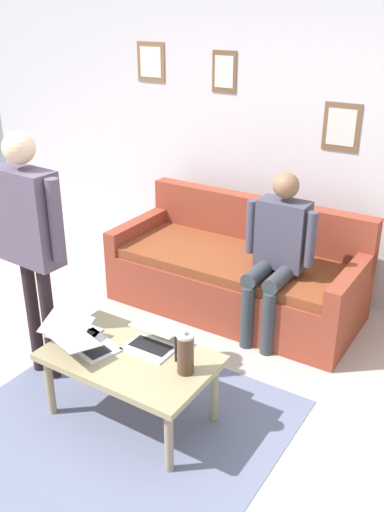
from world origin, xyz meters
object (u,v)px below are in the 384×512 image
(laptop_center, at_px, (85,343))
(coffee_table, at_px, (130,362))
(person_standing, at_px, (29,229))
(laptop_left, at_px, (152,340))
(couch, at_px, (237,274))
(person_seated, at_px, (277,248))
(laptop_right, at_px, (71,330))
(french_press, at_px, (185,353))

(laptop_center, bearing_deg, coffee_table, -160.55)
(person_standing, bearing_deg, laptop_left, -172.75)
(coffee_table, bearing_deg, couch, -85.99)
(coffee_table, height_order, person_seated, person_seated)
(laptop_right, distance_m, person_seated, 1.60)
(coffee_table, distance_m, laptop_left, 0.19)
(couch, height_order, laptop_center, couch)
(laptop_left, height_order, laptop_center, laptop_center)
(french_press, height_order, person_standing, person_standing)
(french_press, relative_size, person_seated, 0.22)
(couch, bearing_deg, laptop_left, 96.77)
(laptop_center, height_order, french_press, french_press)
(couch, distance_m, laptop_left, 1.46)
(couch, height_order, person_standing, person_standing)
(couch, bearing_deg, laptop_center, 84.78)
(laptop_left, distance_m, laptop_right, 0.53)
(laptop_right, xyz_separation_m, person_seated, (-0.77, -1.39, 0.23))
(coffee_table, distance_m, french_press, 0.41)
(coffee_table, distance_m, laptop_right, 0.45)
(couch, relative_size, person_seated, 1.60)
(laptop_center, xyz_separation_m, french_press, (-0.64, -0.13, 0.08))
(laptop_left, distance_m, person_standing, 1.04)
(couch, bearing_deg, laptop_right, 78.44)
(laptop_left, relative_size, french_press, 1.11)
(coffee_table, relative_size, laptop_left, 3.32)
(couch, relative_size, french_press, 7.33)
(coffee_table, xyz_separation_m, laptop_left, (-0.06, -0.15, 0.10))
(laptop_right, height_order, french_press, french_press)
(couch, distance_m, laptop_center, 1.70)
(couch, xyz_separation_m, laptop_right, (0.33, 1.62, 0.19))
(person_standing, bearing_deg, couch, -113.74)
(person_seated, bearing_deg, laptop_right, 61.08)
(laptop_center, relative_size, laptop_right, 1.24)
(laptop_right, xyz_separation_m, french_press, (-0.81, -0.07, 0.08))
(coffee_table, xyz_separation_m, laptop_center, (0.27, 0.09, 0.10))
(couch, xyz_separation_m, person_seated, (-0.44, 0.23, 0.42))
(laptop_left, height_order, person_standing, person_standing)
(laptop_left, relative_size, laptop_center, 0.71)
(laptop_left, height_order, laptop_right, laptop_right)
(laptop_center, relative_size, person_standing, 0.26)
(french_press, relative_size, person_standing, 0.16)
(couch, height_order, french_press, couch)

